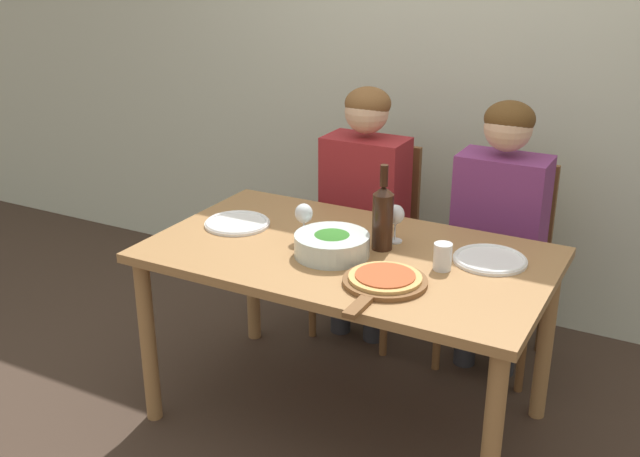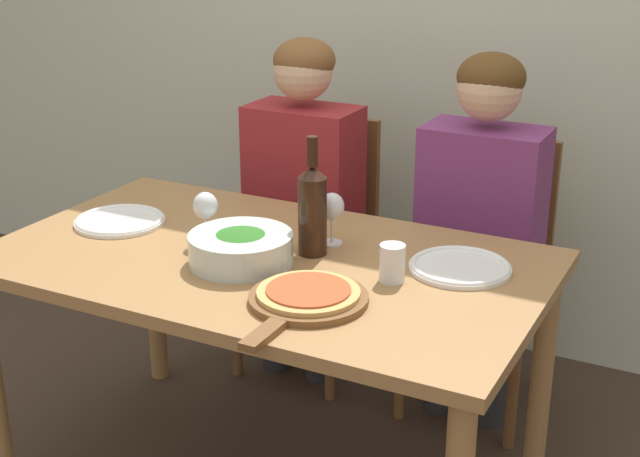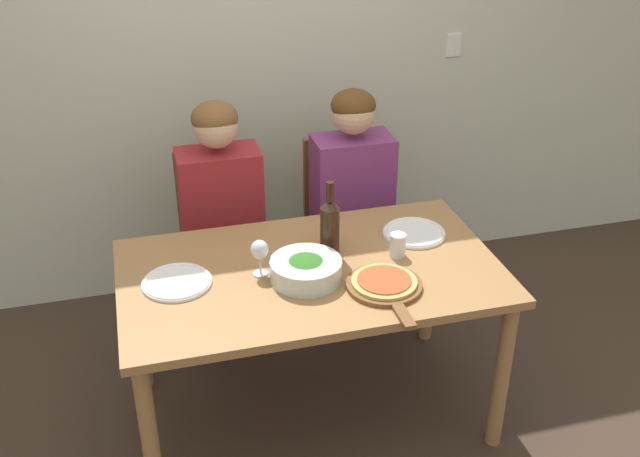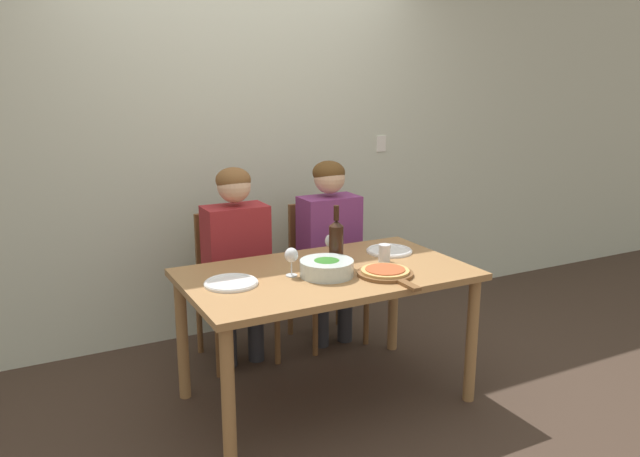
# 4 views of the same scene
# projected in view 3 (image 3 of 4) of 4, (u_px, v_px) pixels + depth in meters

# --- Properties ---
(ground_plane) EXTENTS (40.00, 40.00, 0.00)m
(ground_plane) POSITION_uv_depth(u_px,v_px,m) (311.00, 411.00, 3.32)
(ground_plane) COLOR #3D2D23
(back_wall) EXTENTS (10.00, 0.06, 2.70)m
(back_wall) POSITION_uv_depth(u_px,v_px,m) (248.00, 39.00, 3.70)
(back_wall) COLOR beige
(back_wall) RESTS_ON ground
(dining_table) EXTENTS (1.50, 0.88, 0.74)m
(dining_table) POSITION_uv_depth(u_px,v_px,m) (311.00, 287.00, 3.01)
(dining_table) COLOR #9E7042
(dining_table) RESTS_ON ground
(chair_left) EXTENTS (0.42, 0.42, 0.92)m
(chair_left) POSITION_uv_depth(u_px,v_px,m) (221.00, 237.00, 3.69)
(chair_left) COLOR brown
(chair_left) RESTS_ON ground
(chair_right) EXTENTS (0.42, 0.42, 0.92)m
(chair_right) POSITION_uv_depth(u_px,v_px,m) (346.00, 221.00, 3.84)
(chair_right) COLOR brown
(chair_right) RESTS_ON ground
(person_woman) EXTENTS (0.47, 0.51, 1.22)m
(person_woman) POSITION_uv_depth(u_px,v_px,m) (221.00, 203.00, 3.48)
(person_woman) COLOR #28282D
(person_woman) RESTS_ON ground
(person_man) EXTENTS (0.47, 0.51, 1.22)m
(person_man) POSITION_uv_depth(u_px,v_px,m) (353.00, 188.00, 3.63)
(person_man) COLOR #28282D
(person_man) RESTS_ON ground
(wine_bottle) EXTENTS (0.08, 0.08, 0.33)m
(wine_bottle) POSITION_uv_depth(u_px,v_px,m) (330.00, 227.00, 2.99)
(wine_bottle) COLOR black
(wine_bottle) RESTS_ON dining_table
(broccoli_bowl) EXTENTS (0.28, 0.28, 0.09)m
(broccoli_bowl) POSITION_uv_depth(u_px,v_px,m) (306.00, 270.00, 2.88)
(broccoli_bowl) COLOR silver
(broccoli_bowl) RESTS_ON dining_table
(dinner_plate_left) EXTENTS (0.27, 0.27, 0.02)m
(dinner_plate_left) POSITION_uv_depth(u_px,v_px,m) (177.00, 282.00, 2.86)
(dinner_plate_left) COLOR white
(dinner_plate_left) RESTS_ON dining_table
(dinner_plate_right) EXTENTS (0.27, 0.27, 0.02)m
(dinner_plate_right) POSITION_uv_depth(u_px,v_px,m) (414.00, 233.00, 3.20)
(dinner_plate_right) COLOR white
(dinner_plate_right) RESTS_ON dining_table
(pizza_on_board) EXTENTS (0.29, 0.43, 0.04)m
(pizza_on_board) POSITION_uv_depth(u_px,v_px,m) (385.00, 285.00, 2.83)
(pizza_on_board) COLOR brown
(pizza_on_board) RESTS_ON dining_table
(wine_glass_left) EXTENTS (0.07, 0.07, 0.15)m
(wine_glass_left) POSITION_uv_depth(u_px,v_px,m) (260.00, 251.00, 2.88)
(wine_glass_left) COLOR silver
(wine_glass_left) RESTS_ON dining_table
(wine_glass_right) EXTENTS (0.07, 0.07, 0.15)m
(wine_glass_right) POSITION_uv_depth(u_px,v_px,m) (328.00, 223.00, 3.08)
(wine_glass_right) COLOR silver
(wine_glass_right) RESTS_ON dining_table
(water_tumbler) EXTENTS (0.07, 0.07, 0.10)m
(water_tumbler) POSITION_uv_depth(u_px,v_px,m) (398.00, 245.00, 3.03)
(water_tumbler) COLOR silver
(water_tumbler) RESTS_ON dining_table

